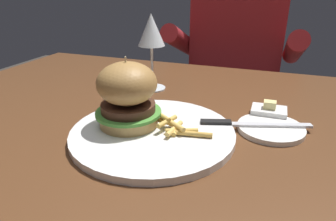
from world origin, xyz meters
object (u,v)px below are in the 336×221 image
Objects in this scene: bread_plate at (271,128)px; table_knife at (245,124)px; main_plate at (153,133)px; burger_sandwich at (128,94)px; butter_dish at (269,112)px; wine_glass at (151,33)px; diner_person at (233,91)px.

bread_plate is 0.05m from table_knife.
main_plate is 0.09m from burger_sandwich.
butter_dish reaches higher than main_plate.
table_knife is at bearing -162.71° from bread_plate.
wine_glass is 0.35m from butter_dish.
main_plate is at bearing -140.57° from butter_dish.
bread_plate is at bearing 25.24° from main_plate.
burger_sandwich is 0.67× the size of wine_glass.
diner_person is (-0.16, 0.72, -0.18)m from bread_plate.
burger_sandwich is at bearing -148.04° from butter_dish.
diner_person reaches higher than burger_sandwich.
burger_sandwich is at bearing -160.33° from table_knife.
bread_plate is 1.77× the size of butter_dish.
wine_glass reaches higher than table_knife.
table_knife is 0.77m from diner_person.
diner_person is at bearing 86.72° from main_plate.
burger_sandwich reaches higher than bread_plate.
main_plate is at bearing -67.61° from wine_glass.
burger_sandwich is 1.83× the size of butter_dish.
wine_glass is 0.34m from table_knife.
main_plate is at bearing -7.92° from burger_sandwich.
table_knife is 0.09m from butter_dish.
bread_plate is at bearing -77.20° from diner_person.
bread_plate is 0.07m from butter_dish.
bread_plate is 0.76m from diner_person.
butter_dish is (-0.01, 0.07, 0.01)m from bread_plate.
wine_glass is 1.53× the size of bread_plate.
wine_glass is at bearing 164.29° from butter_dish.
table_knife is 2.89× the size of butter_dish.
main_plate is 0.23m from bread_plate.
wine_glass reaches higher than main_plate.
diner_person reaches higher than butter_dish.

